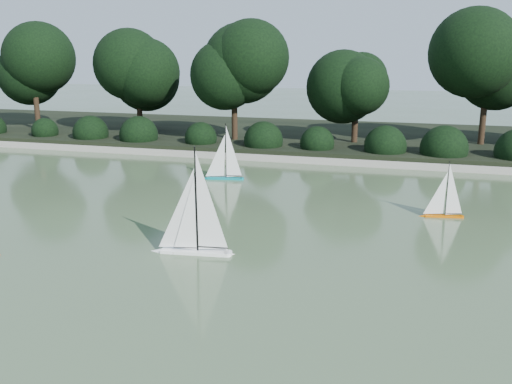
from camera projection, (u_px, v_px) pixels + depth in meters
ground at (203, 276)px, 8.60m from camera, size 80.00×80.00×0.00m
pond_coping at (311, 160)px, 16.97m from camera, size 40.00×0.35×0.18m
far_bank at (331, 138)px, 20.68m from camera, size 40.00×8.00×0.30m
tree_line at (365, 70)px, 18.29m from camera, size 26.31×3.93×4.39m
shrub_hedge at (317, 143)px, 17.72m from camera, size 29.10×1.10×1.10m
sailboat_white_a at (188, 236)px, 9.50m from camera, size 1.42×0.38×1.94m
sailboat_white_b at (204, 241)px, 9.49m from camera, size 1.09×0.38×1.49m
sailboat_orange at (440, 208)px, 11.56m from camera, size 0.91×0.28×1.24m
sailboat_teal at (221, 170)px, 14.86m from camera, size 1.14×0.37×1.56m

